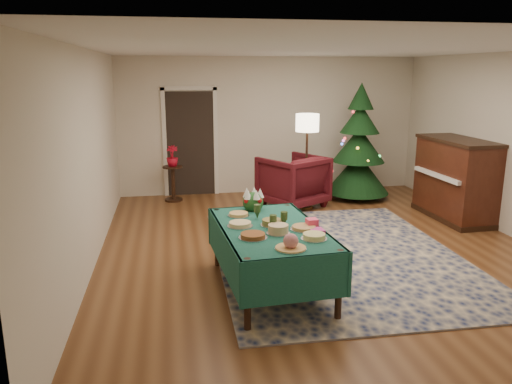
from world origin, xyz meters
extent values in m
plane|color=#593319|center=(0.00, 0.00, 0.00)|extent=(7.00, 7.00, 0.00)
plane|color=white|center=(0.00, 0.00, 2.70)|extent=(7.00, 7.00, 0.00)
plane|color=beige|center=(0.00, 3.50, 1.35)|extent=(6.00, 0.00, 6.00)
plane|color=beige|center=(0.00, -3.50, 1.35)|extent=(6.00, 0.00, 6.00)
plane|color=beige|center=(-3.00, 0.00, 1.35)|extent=(0.00, 7.00, 7.00)
cube|color=black|center=(-1.60, 3.48, 1.02)|extent=(0.92, 0.02, 2.04)
cube|color=silver|center=(-2.10, 3.48, 1.05)|extent=(0.08, 0.04, 2.14)
cube|color=silver|center=(-1.10, 3.48, 1.05)|extent=(0.08, 0.04, 2.14)
cube|color=silver|center=(-1.60, 3.48, 2.10)|extent=(1.08, 0.04, 0.08)
cube|color=#13204A|center=(0.16, -0.31, 0.01)|extent=(3.24, 4.23, 0.02)
cylinder|color=black|center=(-1.33, -2.08, 0.37)|extent=(0.07, 0.07, 0.74)
cylinder|color=black|center=(-1.46, -0.38, 0.37)|extent=(0.07, 0.07, 0.74)
cylinder|color=black|center=(-0.41, -2.02, 0.37)|extent=(0.07, 0.07, 0.74)
cylinder|color=black|center=(-0.53, -0.31, 0.37)|extent=(0.07, 0.07, 0.74)
cube|color=#164E40|center=(-0.93, -1.20, 0.72)|extent=(1.21, 1.94, 0.04)
cube|color=#164E40|center=(-1.00, -0.27, 0.51)|extent=(1.11, 0.11, 0.46)
cube|color=#164E40|center=(-0.87, -2.12, 0.51)|extent=(1.11, 0.11, 0.46)
cube|color=#164E40|center=(-0.40, -1.16, 0.51)|extent=(0.17, 1.90, 0.46)
cube|color=#164E40|center=(-1.46, -1.24, 0.51)|extent=(0.17, 1.90, 0.46)
cylinder|color=silver|center=(-0.88, -1.92, 0.74)|extent=(0.31, 0.31, 0.01)
sphere|color=#CC727A|center=(-0.88, -1.92, 0.82)|extent=(0.15, 0.15, 0.15)
cylinder|color=silver|center=(-0.57, -1.67, 0.74)|extent=(0.27, 0.27, 0.01)
cylinder|color=#D8D172|center=(-0.57, -1.67, 0.77)|extent=(0.23, 0.23, 0.05)
cylinder|color=silver|center=(-1.19, -1.52, 0.74)|extent=(0.30, 0.30, 0.01)
cylinder|color=brown|center=(-1.19, -1.52, 0.77)|extent=(0.26, 0.26, 0.04)
cylinder|color=silver|center=(-0.90, -1.43, 0.74)|extent=(0.25, 0.25, 0.01)
cylinder|color=tan|center=(-0.90, -1.43, 0.79)|extent=(0.22, 0.22, 0.09)
cylinder|color=silver|center=(-0.59, -1.34, 0.74)|extent=(0.30, 0.30, 0.01)
cylinder|color=#B2844C|center=(-0.59, -1.34, 0.76)|extent=(0.25, 0.25, 0.03)
cylinder|color=silver|center=(-1.26, -1.11, 0.74)|extent=(0.29, 0.29, 0.01)
cylinder|color=#D8BF7F|center=(-1.26, -1.11, 0.77)|extent=(0.24, 0.24, 0.04)
cylinder|color=silver|center=(-0.90, -1.13, 0.74)|extent=(0.26, 0.26, 0.01)
cylinder|color=maroon|center=(-0.90, -1.13, 0.78)|extent=(0.22, 0.22, 0.06)
cylinder|color=silver|center=(-1.22, -0.70, 0.74)|extent=(0.26, 0.26, 0.01)
cylinder|color=tan|center=(-1.22, -0.70, 0.76)|extent=(0.22, 0.22, 0.03)
cone|color=#2D471E|center=(-1.02, -0.85, 0.78)|extent=(0.07, 0.07, 0.09)
cylinder|color=#2D471E|center=(-1.02, -0.85, 0.87)|extent=(0.08, 0.08, 0.09)
cone|color=#2D471E|center=(-0.78, -1.20, 0.78)|extent=(0.07, 0.07, 0.09)
cylinder|color=#2D471E|center=(-0.78, -1.20, 0.87)|extent=(0.08, 0.08, 0.09)
cone|color=#2D471E|center=(-0.93, -1.30, 0.78)|extent=(0.07, 0.07, 0.09)
cylinder|color=#2D471E|center=(-0.93, -1.30, 0.87)|extent=(0.08, 0.08, 0.09)
cube|color=#D63B99|center=(-0.48, -1.46, 0.76)|extent=(0.16, 0.16, 0.04)
cube|color=#FB456B|center=(-0.48, -1.27, 0.79)|extent=(0.13, 0.13, 0.10)
sphere|color=#1E4C1E|center=(-1.01, -0.46, 0.84)|extent=(0.26, 0.26, 0.26)
cone|color=white|center=(-0.92, -0.46, 0.95)|extent=(0.10, 0.10, 0.12)
cone|color=white|center=(-0.98, -0.38, 0.95)|extent=(0.10, 0.10, 0.12)
cone|color=white|center=(-1.08, -0.41, 0.95)|extent=(0.10, 0.10, 0.12)
cone|color=white|center=(-1.08, -0.51, 0.95)|extent=(0.10, 0.10, 0.12)
cone|color=white|center=(-0.98, -0.55, 0.95)|extent=(0.10, 0.10, 0.12)
sphere|color=#B20C0F|center=(-0.92, -0.40, 0.88)|extent=(0.07, 0.07, 0.07)
sphere|color=#B20C0F|center=(-1.07, -0.37, 0.88)|extent=(0.07, 0.07, 0.07)
sphere|color=#B20C0F|center=(-1.10, -0.52, 0.88)|extent=(0.07, 0.07, 0.07)
sphere|color=#B20C0F|center=(-0.95, -0.55, 0.88)|extent=(0.07, 0.07, 0.07)
imported|color=#490F16|center=(0.18, 2.27, 0.52)|extent=(1.34, 1.32, 1.04)
cylinder|color=#A57F3F|center=(0.39, 2.13, 0.02)|extent=(0.29, 0.29, 0.03)
cylinder|color=black|center=(0.39, 2.13, 0.77)|extent=(0.04, 0.04, 1.54)
cylinder|color=#FFEABF|center=(0.39, 2.13, 1.54)|extent=(0.41, 0.41, 0.31)
cylinder|color=black|center=(-1.97, 3.03, 0.02)|extent=(0.34, 0.34, 0.04)
cylinder|color=black|center=(-1.97, 3.03, 0.33)|extent=(0.08, 0.08, 0.62)
cylinder|color=black|center=(-1.97, 3.03, 0.66)|extent=(0.38, 0.38, 0.03)
imported|color=#B50C20|center=(-1.97, 3.03, 0.78)|extent=(0.22, 0.39, 0.22)
cylinder|color=black|center=(1.57, 2.67, 0.09)|extent=(0.13, 0.13, 0.18)
cone|color=black|center=(1.57, 2.67, 0.50)|extent=(1.27, 1.27, 0.77)
cone|color=black|center=(1.57, 2.67, 1.05)|extent=(1.04, 1.04, 0.66)
cone|color=black|center=(1.57, 2.67, 1.55)|extent=(0.78, 0.78, 0.55)
cone|color=black|center=(1.57, 2.67, 1.97)|extent=(0.51, 0.51, 0.50)
cube|color=black|center=(2.65, 1.05, 0.04)|extent=(0.72, 1.56, 0.09)
cube|color=#36160D|center=(2.65, 1.05, 0.67)|extent=(0.70, 1.53, 1.25)
cube|color=black|center=(2.65, 1.05, 1.32)|extent=(0.74, 1.58, 0.05)
cube|color=white|center=(2.33, 1.04, 0.76)|extent=(0.17, 1.30, 0.06)
camera|label=1|loc=(-1.99, -6.36, 2.42)|focal=35.00mm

